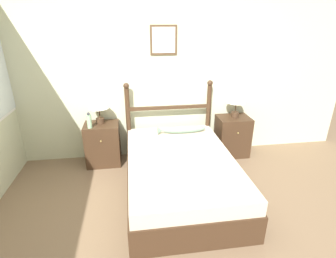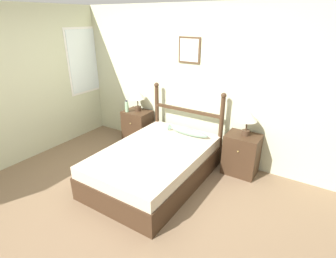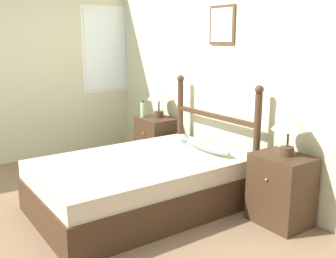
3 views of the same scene
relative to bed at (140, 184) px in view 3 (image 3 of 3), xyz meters
name	(u,v)px [view 3 (image 3 of 3)]	position (x,y,z in m)	size (l,w,h in m)	color
ground_plane	(80,214)	(-0.19, -0.57, -0.25)	(16.00, 16.00, 0.00)	#7A6047
wall_back	(216,75)	(-0.19, 1.16, 1.02)	(6.40, 0.08, 2.55)	beige
wall_left	(16,69)	(-2.32, -0.54, 1.03)	(0.08, 6.40, 2.55)	beige
bed	(140,184)	(0.00, 0.00, 0.00)	(1.35, 2.05, 0.51)	#3D2819
headboard	(214,130)	(0.00, 0.99, 0.43)	(1.36, 0.09, 1.25)	#3D2819
nightstand_left	(157,142)	(-1.05, 0.90, 0.08)	(0.51, 0.43, 0.66)	#3D2819
nightstand_right	(281,190)	(1.05, 0.90, 0.08)	(0.51, 0.43, 0.66)	#3D2819
table_lamp_left	(159,94)	(-1.06, 0.94, 0.71)	(0.30, 0.30, 0.42)	#422D1E
table_lamp_right	(289,123)	(1.06, 0.92, 0.71)	(0.30, 0.30, 0.42)	#422D1E
bottle	(143,109)	(-1.19, 0.77, 0.51)	(0.07, 0.07, 0.24)	#99C699
fish_pillow	(206,146)	(0.16, 0.73, 0.32)	(0.74, 0.12, 0.12)	gray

